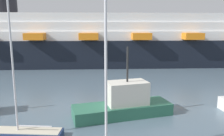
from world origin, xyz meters
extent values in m
cube|color=navy|center=(-7.08, 7.43, 0.24)|extent=(5.53, 1.99, 0.49)
cube|color=beige|center=(-7.08, 7.43, 0.51)|extent=(5.30, 1.86, 0.04)
cylinder|color=silver|center=(-7.51, 7.49, 5.42)|extent=(0.13, 0.13, 9.86)
cylinder|color=silver|center=(-6.30, 7.32, 0.84)|extent=(2.42, 0.44, 0.10)
cylinder|color=silver|center=(-1.53, 2.46, 5.54)|extent=(0.13, 0.13, 9.93)
cube|color=#2D6B51|center=(0.34, 10.79, 0.52)|extent=(8.94, 4.33, 1.03)
cube|color=silver|center=(0.76, 10.88, 2.03)|extent=(3.80, 2.65, 2.00)
cylinder|color=#262626|center=(0.76, 10.88, 4.53)|extent=(0.17, 0.17, 3.01)
cube|color=black|center=(-2.69, 39.45, 2.57)|extent=(94.00, 16.02, 5.15)
cube|color=white|center=(-2.69, 39.45, 5.99)|extent=(86.46, 14.21, 1.69)
cube|color=white|center=(-2.69, 39.45, 7.68)|extent=(81.27, 13.36, 1.69)
cube|color=white|center=(-2.69, 39.45, 9.36)|extent=(76.09, 12.51, 1.69)
cube|color=orange|center=(-12.26, 32.93, 5.99)|extent=(3.45, 2.73, 1.18)
cube|color=orange|center=(-2.91, 32.64, 5.99)|extent=(3.45, 2.73, 1.18)
cube|color=orange|center=(6.45, 32.35, 5.99)|extent=(3.45, 2.73, 1.18)
cube|color=orange|center=(15.81, 32.06, 5.99)|extent=(3.45, 2.73, 1.18)
cylinder|color=black|center=(-19.54, 39.98, 12.55)|extent=(4.72, 4.72, 4.68)
camera|label=1|loc=(-2.09, -7.95, 7.72)|focal=36.37mm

